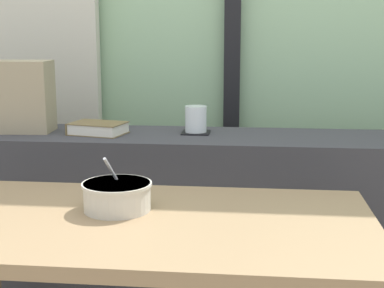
{
  "coord_description": "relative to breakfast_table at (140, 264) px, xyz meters",
  "views": [
    {
      "loc": [
        0.19,
        -1.43,
        1.2
      ],
      "look_at": [
        -0.01,
        0.37,
        0.84
      ],
      "focal_mm": 53.01,
      "sensor_mm": 36.0,
      "label": 1
    }
  ],
  "objects": [
    {
      "name": "closed_book",
      "position": [
        -0.27,
        0.63,
        0.24
      ],
      "size": [
        0.22,
        0.17,
        0.04
      ],
      "color": "brown",
      "rests_on": "dark_console_ledge"
    },
    {
      "name": "breakfast_table",
      "position": [
        0.0,
        0.0,
        0.0
      ],
      "size": [
        1.19,
        0.62,
        0.74
      ],
      "color": "#826849",
      "rests_on": "ground"
    },
    {
      "name": "coaster_square",
      "position": [
        0.08,
        0.68,
        0.22
      ],
      "size": [
        0.1,
        0.1,
        0.0
      ],
      "primitive_type": "cube",
      "color": "black",
      "rests_on": "dark_console_ledge"
    },
    {
      "name": "window_divider_post",
      "position": [
        0.19,
        1.17,
        0.68
      ],
      "size": [
        0.07,
        0.05,
        2.6
      ],
      "primitive_type": "cube",
      "color": "black",
      "rests_on": "ground"
    },
    {
      "name": "soup_bowl",
      "position": [
        -0.07,
        0.06,
        0.16
      ],
      "size": [
        0.18,
        0.18,
        0.15
      ],
      "color": "beige",
      "rests_on": "breakfast_table"
    },
    {
      "name": "dark_console_ledge",
      "position": [
        0.09,
        0.64,
        -0.2
      ],
      "size": [
        2.8,
        0.36,
        0.83
      ],
      "primitive_type": "cube",
      "color": "#38383D",
      "rests_on": "ground"
    },
    {
      "name": "throw_pillow",
      "position": [
        -0.61,
        0.64,
        0.35
      ],
      "size": [
        0.33,
        0.16,
        0.26
      ],
      "primitive_type": "cube",
      "rotation": [
        0.0,
        0.0,
        0.07
      ],
      "color": "tan",
      "rests_on": "dark_console_ledge"
    },
    {
      "name": "curtain_left_panel",
      "position": [
        -0.68,
        1.14,
        0.63
      ],
      "size": [
        0.56,
        0.06,
        2.5
      ],
      "primitive_type": "cube",
      "color": "beige",
      "rests_on": "ground"
    },
    {
      "name": "juice_glass",
      "position": [
        0.08,
        0.68,
        0.27
      ],
      "size": [
        0.08,
        0.08,
        0.09
      ],
      "color": "white",
      "rests_on": "coaster_square"
    }
  ]
}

